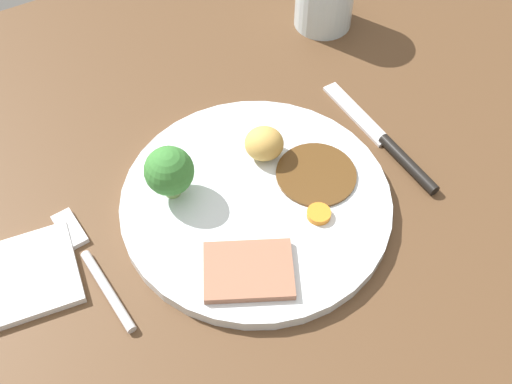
% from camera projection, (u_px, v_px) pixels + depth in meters
% --- Properties ---
extents(dining_table, '(1.20, 0.84, 0.04)m').
position_uv_depth(dining_table, '(218.00, 217.00, 0.65)').
color(dining_table, brown).
rests_on(dining_table, ground).
extents(dinner_plate, '(0.27, 0.27, 0.01)m').
position_uv_depth(dinner_plate, '(256.00, 202.00, 0.63)').
color(dinner_plate, white).
rests_on(dinner_plate, dining_table).
extents(gravy_pool, '(0.08, 0.08, 0.00)m').
position_uv_depth(gravy_pool, '(316.00, 174.00, 0.64)').
color(gravy_pool, '#563819').
rests_on(gravy_pool, dinner_plate).
extents(meat_slice_main, '(0.10, 0.09, 0.01)m').
position_uv_depth(meat_slice_main, '(248.00, 270.00, 0.57)').
color(meat_slice_main, '#9E664C').
rests_on(meat_slice_main, dinner_plate).
extents(roast_potato_left, '(0.05, 0.05, 0.03)m').
position_uv_depth(roast_potato_left, '(264.00, 143.00, 0.64)').
color(roast_potato_left, tan).
rests_on(roast_potato_left, dinner_plate).
extents(carrot_coin_front, '(0.02, 0.02, 0.01)m').
position_uv_depth(carrot_coin_front, '(319.00, 214.00, 0.61)').
color(carrot_coin_front, orange).
rests_on(carrot_coin_front, dinner_plate).
extents(broccoli_floret, '(0.05, 0.05, 0.06)m').
position_uv_depth(broccoli_floret, '(169.00, 171.00, 0.60)').
color(broccoli_floret, '#8CB766').
rests_on(broccoli_floret, dinner_plate).
extents(fork, '(0.03, 0.15, 0.01)m').
position_uv_depth(fork, '(91.00, 264.00, 0.59)').
color(fork, silver).
rests_on(fork, dining_table).
extents(knife, '(0.02, 0.19, 0.01)m').
position_uv_depth(knife, '(388.00, 144.00, 0.68)').
color(knife, black).
rests_on(knife, dining_table).
extents(folded_napkin, '(0.12, 0.10, 0.01)m').
position_uv_depth(folded_napkin, '(17.00, 279.00, 0.58)').
color(folded_napkin, white).
rests_on(folded_napkin, dining_table).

